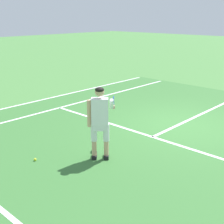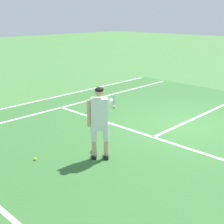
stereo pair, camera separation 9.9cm
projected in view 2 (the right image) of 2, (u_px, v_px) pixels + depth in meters
ground_plane at (181, 124)px, 9.47m from camera, size 80.00×80.00×0.00m
court_inner_surface at (172, 128)px, 9.13m from camera, size 10.98×11.30×0.00m
line_service at (153, 137)px, 8.47m from camera, size 8.23×0.10×0.01m
line_centre_service at (209, 112)px, 10.68m from camera, size 0.10×6.40×0.01m
line_singles_left at (81, 102)px, 11.84m from camera, size 0.10×10.90×0.01m
line_doubles_left at (60, 96)px, 12.75m from camera, size 0.10×10.90×0.01m
tennis_player at (100, 118)px, 6.96m from camera, size 0.72×1.17×1.71m
tennis_ball_near_feet at (35, 159)px, 7.13m from camera, size 0.07×0.07×0.07m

